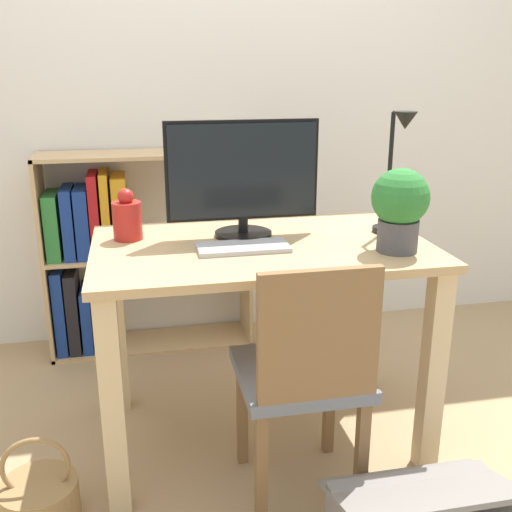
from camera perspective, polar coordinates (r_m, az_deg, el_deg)
name	(u,v)px	position (r m, az deg, el deg)	size (l,w,h in m)	color
ground_plane	(261,433)	(2.45, 0.49, -16.50)	(10.00, 10.00, 0.00)	tan
wall_back	(217,81)	(3.07, -3.76, 16.28)	(8.00, 0.05, 2.60)	silver
desk	(262,285)	(2.16, 0.53, -2.77)	(1.18, 0.73, 0.78)	tan
monitor	(243,176)	(2.16, -1.27, 7.65)	(0.55, 0.21, 0.42)	black
keyboard	(243,247)	(2.04, -1.25, 0.83)	(0.31, 0.14, 0.02)	#B2B2B7
vase	(127,218)	(2.20, -12.17, 3.54)	(0.10, 0.10, 0.19)	#B2231E
desk_lamp	(397,161)	(2.21, 13.27, 8.80)	(0.10, 0.19, 0.45)	black
potted_plant	(400,206)	(2.05, 13.53, 4.66)	(0.19, 0.19, 0.28)	#4C4C51
chair	(305,372)	(1.91, 4.73, -10.98)	(0.40, 0.40, 0.85)	slate
bookshelf	(108,254)	(3.00, -13.89, 0.17)	(0.99, 0.28, 0.99)	tan
basket	(40,500)	(2.13, -19.90, -21.01)	(0.24, 0.24, 0.31)	#997547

